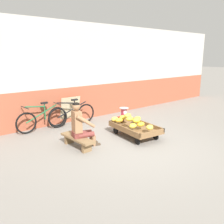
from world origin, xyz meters
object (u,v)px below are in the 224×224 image
at_px(vendor_seated, 80,125).
at_px(low_bench, 77,140).
at_px(plastic_crate, 124,121).
at_px(bicycle_far_left, 72,115).
at_px(weighing_scale, 124,112).
at_px(bicycle_near_left, 42,119).
at_px(banana_cart, 135,129).
at_px(sign_board, 70,110).

bearing_deg(vendor_seated, low_bench, 166.83).
distance_m(vendor_seated, plastic_crate, 2.19).
relative_size(vendor_seated, bicycle_far_left, 0.69).
distance_m(plastic_crate, bicycle_far_left, 1.70).
distance_m(weighing_scale, bicycle_far_left, 1.69).
relative_size(plastic_crate, weighing_scale, 1.20).
bearing_deg(weighing_scale, bicycle_near_left, 151.07).
bearing_deg(vendor_seated, weighing_scale, 17.93).
distance_m(low_bench, bicycle_far_left, 1.97).
xyz_separation_m(vendor_seated, bicycle_far_left, (0.79, 1.78, -0.21)).
relative_size(vendor_seated, plastic_crate, 3.17).
xyz_separation_m(banana_cart, low_bench, (-1.65, 0.35, -0.04)).
bearing_deg(plastic_crate, vendor_seated, -162.04).
bearing_deg(low_bench, weighing_scale, 16.76).
height_order(plastic_crate, sign_board, sign_board).
distance_m(banana_cart, bicycle_far_left, 2.26).
bearing_deg(sign_board, banana_cart, -74.46).
bearing_deg(weighing_scale, sign_board, 128.73).
height_order(banana_cart, sign_board, sign_board).
xyz_separation_m(plastic_crate, sign_board, (-1.15, 1.44, 0.29)).
relative_size(bicycle_near_left, sign_board, 1.87).
height_order(plastic_crate, weighing_scale, weighing_scale).
distance_m(vendor_seated, bicycle_far_left, 1.96).
bearing_deg(vendor_seated, banana_cart, -11.88).
bearing_deg(weighing_scale, banana_cart, -115.69).
xyz_separation_m(banana_cart, plastic_crate, (0.48, 0.99, -0.09)).
xyz_separation_m(low_bench, weighing_scale, (2.13, 0.64, 0.25)).
distance_m(vendor_seated, weighing_scale, 2.15).
bearing_deg(plastic_crate, bicycle_near_left, 151.09).
bearing_deg(sign_board, low_bench, -115.21).
xyz_separation_m(banana_cart, bicycle_near_left, (-1.75, 2.23, 0.11)).
relative_size(banana_cart, bicycle_far_left, 0.92).
height_order(bicycle_near_left, sign_board, sign_board).
xyz_separation_m(weighing_scale, bicycle_near_left, (-2.23, 1.23, -0.10)).
distance_m(weighing_scale, bicycle_near_left, 2.55).
relative_size(low_bench, bicycle_far_left, 0.67).
height_order(weighing_scale, sign_board, sign_board).
relative_size(weighing_scale, sign_board, 0.34).
xyz_separation_m(vendor_seated, weighing_scale, (2.05, 0.66, -0.11)).
bearing_deg(plastic_crate, sign_board, 128.75).
height_order(plastic_crate, bicycle_near_left, bicycle_near_left).
bearing_deg(weighing_scale, plastic_crate, 90.00).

